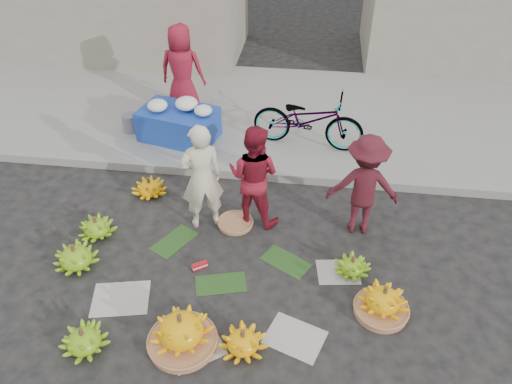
# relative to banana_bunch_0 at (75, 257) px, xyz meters

# --- Properties ---
(ground) EXTENTS (80.00, 80.00, 0.00)m
(ground) POSITION_rel_banana_bunch_0_xyz_m (2.06, 0.12, -0.16)
(ground) COLOR black
(ground) RESTS_ON ground
(curb) EXTENTS (40.00, 0.25, 0.15)m
(curb) POSITION_rel_banana_bunch_0_xyz_m (2.06, 2.32, -0.09)
(curb) COLOR gray
(curb) RESTS_ON ground
(sidewalk) EXTENTS (40.00, 4.00, 0.12)m
(sidewalk) POSITION_rel_banana_bunch_0_xyz_m (2.06, 4.42, -0.10)
(sidewalk) COLOR gray
(sidewalk) RESTS_ON ground
(newspaper_scatter) EXTENTS (3.20, 1.80, 0.00)m
(newspaper_scatter) POSITION_rel_banana_bunch_0_xyz_m (2.06, -0.68, -0.16)
(newspaper_scatter) COLOR beige
(newspaper_scatter) RESTS_ON ground
(banana_leaves) EXTENTS (2.00, 1.00, 0.00)m
(banana_leaves) POSITION_rel_banana_bunch_0_xyz_m (1.96, 0.32, -0.16)
(banana_leaves) COLOR #1D4316
(banana_leaves) RESTS_ON ground
(banana_bunch_0) EXTENTS (0.61, 0.61, 0.37)m
(banana_bunch_0) POSITION_rel_banana_bunch_0_xyz_m (0.00, 0.00, 0.00)
(banana_bunch_0) COLOR #5FA117
(banana_bunch_0) RESTS_ON ground
(banana_bunch_1) EXTENTS (0.58, 0.58, 0.34)m
(banana_bunch_1) POSITION_rel_banana_bunch_0_xyz_m (0.62, -1.22, -0.02)
(banana_bunch_1) COLOR #5FA117
(banana_bunch_1) RESTS_ON ground
(banana_bunch_2) EXTENTS (0.87, 0.87, 0.52)m
(banana_bunch_2) POSITION_rel_banana_bunch_0_xyz_m (1.70, -1.03, 0.07)
(banana_bunch_2) COLOR #A16743
(banana_bunch_2) RESTS_ON ground
(banana_bunch_3) EXTENTS (0.53, 0.53, 0.32)m
(banana_bunch_3) POSITION_rel_banana_bunch_0_xyz_m (2.39, -1.01, -0.02)
(banana_bunch_3) COLOR #FFBA0C
(banana_bunch_3) RESTS_ON ground
(banana_bunch_4) EXTENTS (0.65, 0.65, 0.45)m
(banana_bunch_4) POSITION_rel_banana_bunch_0_xyz_m (3.97, -0.28, 0.03)
(banana_bunch_4) COLOR #A16743
(banana_bunch_4) RESTS_ON ground
(banana_bunch_5) EXTENTS (0.50, 0.50, 0.28)m
(banana_bunch_5) POSITION_rel_banana_bunch_0_xyz_m (3.64, 0.34, -0.05)
(banana_bunch_5) COLOR #5FA117
(banana_bunch_5) RESTS_ON ground
(banana_bunch_6) EXTENTS (0.62, 0.62, 0.32)m
(banana_bunch_6) POSITION_rel_banana_bunch_0_xyz_m (0.04, 0.62, -0.02)
(banana_bunch_6) COLOR #5FA117
(banana_bunch_6) RESTS_ON ground
(banana_bunch_7) EXTENTS (0.58, 0.58, 0.32)m
(banana_bunch_7) POSITION_rel_banana_bunch_0_xyz_m (0.51, 1.63, -0.03)
(banana_bunch_7) COLOR #FFBA0C
(banana_bunch_7) RESTS_ON ground
(basket_spare) EXTENTS (0.52, 0.52, 0.06)m
(basket_spare) POSITION_rel_banana_bunch_0_xyz_m (1.97, 1.08, -0.13)
(basket_spare) COLOR #A16743
(basket_spare) RESTS_ON ground
(incense_stack) EXTENTS (0.21, 0.17, 0.09)m
(incense_stack) POSITION_rel_banana_bunch_0_xyz_m (1.64, 0.15, -0.11)
(incense_stack) COLOR red
(incense_stack) RESTS_ON ground
(vendor_cream) EXTENTS (0.71, 0.60, 1.65)m
(vendor_cream) POSITION_rel_banana_bunch_0_xyz_m (1.52, 1.06, 0.66)
(vendor_cream) COLOR beige
(vendor_cream) RESTS_ON ground
(vendor_red) EXTENTS (0.88, 0.76, 1.57)m
(vendor_red) POSITION_rel_banana_bunch_0_xyz_m (2.22, 1.26, 0.62)
(vendor_red) COLOR maroon
(vendor_red) RESTS_ON ground
(man_striped) EXTENTS (1.00, 0.58, 1.54)m
(man_striped) POSITION_rel_banana_bunch_0_xyz_m (3.74, 1.24, 0.61)
(man_striped) COLOR maroon
(man_striped) RESTS_ON ground
(flower_table) EXTENTS (1.48, 1.12, 0.76)m
(flower_table) POSITION_rel_banana_bunch_0_xyz_m (0.62, 3.18, 0.27)
(flower_table) COLOR #18379D
(flower_table) RESTS_ON sidewalk
(grey_bucket) EXTENTS (0.29, 0.29, 0.33)m
(grey_bucket) POSITION_rel_banana_bunch_0_xyz_m (-0.34, 3.30, 0.12)
(grey_bucket) COLOR slate
(grey_bucket) RESTS_ON sidewalk
(flower_vendor) EXTENTS (0.86, 0.58, 1.72)m
(flower_vendor) POSITION_rel_banana_bunch_0_xyz_m (0.48, 4.16, 0.82)
(flower_vendor) COLOR maroon
(flower_vendor) RESTS_ON sidewalk
(bicycle) EXTENTS (0.92, 2.00, 1.01)m
(bicycle) POSITION_rel_banana_bunch_0_xyz_m (2.90, 3.23, 0.46)
(bicycle) COLOR gray
(bicycle) RESTS_ON sidewalk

